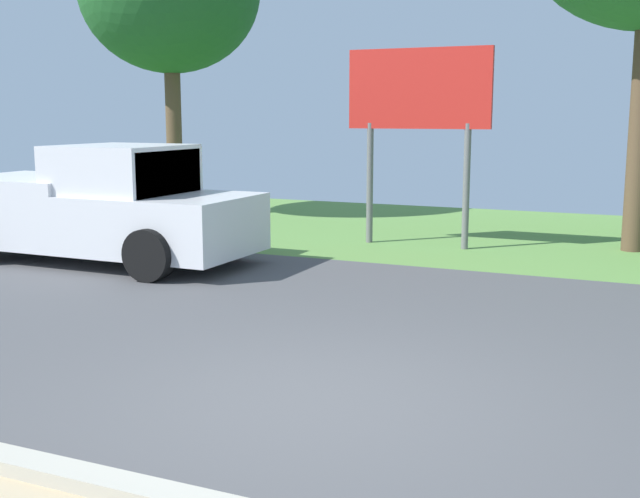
# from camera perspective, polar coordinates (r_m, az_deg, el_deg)

# --- Properties ---
(ground_plane) EXTENTS (40.00, 22.00, 0.20)m
(ground_plane) POSITION_cam_1_polar(r_m,az_deg,el_deg) (9.36, 7.09, -5.27)
(ground_plane) COLOR #4C4C4F
(pickup_truck) EXTENTS (5.20, 2.28, 1.88)m
(pickup_truck) POSITION_cam_1_polar(r_m,az_deg,el_deg) (13.22, -15.59, 2.89)
(pickup_truck) COLOR silver
(pickup_truck) RESTS_ON ground_plane
(roadside_billboard) EXTENTS (2.60, 0.12, 3.50)m
(roadside_billboard) POSITION_cam_1_polar(r_m,az_deg,el_deg) (14.26, 7.13, 10.40)
(roadside_billboard) COLOR slate
(roadside_billboard) RESTS_ON ground_plane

